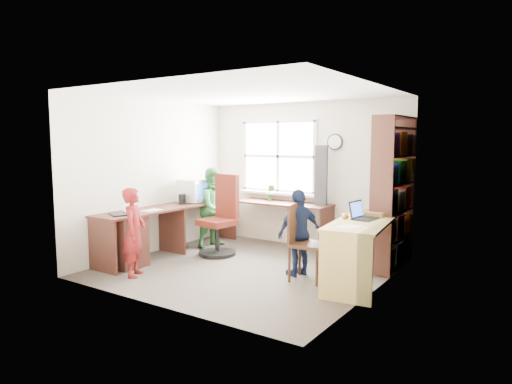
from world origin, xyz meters
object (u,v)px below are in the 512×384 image
bookshelf (393,197)px  cd_tower (321,175)px  l_desk (163,230)px  crt_monitor (192,191)px  laptop_left (123,211)px  right_desk (360,240)px  laptop_right (362,215)px  person_green (215,207)px  person_navy (299,233)px  swivel_chair (221,220)px  wooden_chair (303,239)px  potted_plant (271,193)px  person_red (134,232)px

bookshelf → cd_tower: size_ratio=2.21×
l_desk → bookshelf: bookshelf is taller
crt_monitor → cd_tower: size_ratio=0.43×
laptop_left → cd_tower: size_ratio=0.42×
right_desk → laptop_right: (-0.07, 0.20, 0.27)m
person_green → person_navy: size_ratio=1.16×
swivel_chair → crt_monitor: 0.82m
swivel_chair → person_navy: size_ratio=1.09×
swivel_chair → cd_tower: (1.20, 1.05, 0.69)m
crt_monitor → laptop_right: (3.01, -0.21, -0.09)m
bookshelf → person_navy: (-0.90, -1.04, -0.43)m
l_desk → laptop_left: size_ratio=7.40×
laptop_left → person_green: person_green is taller
laptop_left → person_green: (0.26, 1.70, -0.14)m
l_desk → wooden_chair: 2.21m
right_desk → wooden_chair: size_ratio=1.49×
bookshelf → laptop_left: bearing=-146.3°
l_desk → bookshelf: (2.96, 1.47, 0.55)m
l_desk → cd_tower: size_ratio=3.11×
right_desk → wooden_chair: wooden_chair is taller
cd_tower → potted_plant: 0.99m
wooden_chair → potted_plant: potted_plant is taller
laptop_right → potted_plant: (-2.05, 1.12, 0.04)m
person_red → bookshelf: bearing=-81.1°
swivel_chair → wooden_chair: (1.68, -0.45, -0.01)m
wooden_chair → potted_plant: (-1.41, 1.49, 0.36)m
potted_plant → l_desk: bearing=-113.6°
person_green → l_desk: bearing=-178.3°
cd_tower → person_green: size_ratio=0.72×
potted_plant → person_red: person_red is taller
person_green → person_navy: bearing=-101.4°
swivel_chair → person_green: bearing=146.5°
crt_monitor → laptop_right: size_ratio=1.16×
potted_plant → wooden_chair: bearing=-46.5°
wooden_chair → crt_monitor: crt_monitor is taller
bookshelf → potted_plant: bearing=172.0°
crt_monitor → laptop_right: 3.02m
swivel_chair → person_navy: swivel_chair is taller
cd_tower → l_desk: bearing=-151.5°
l_desk → person_navy: person_navy is taller
laptop_right → cd_tower: size_ratio=0.37×
crt_monitor → l_desk: bearing=-82.1°
laptop_left → person_red: person_red is taller
swivel_chair → cd_tower: bearing=48.7°
cd_tower → laptop_left: bearing=-145.7°
crt_monitor → person_green: (0.29, 0.22, -0.28)m
l_desk → bookshelf: size_ratio=1.40×
right_desk → laptop_right: laptop_right is taller
cd_tower → bookshelf: bearing=-32.5°
bookshelf → person_navy: 1.44m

